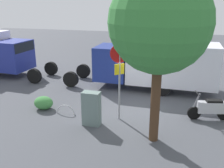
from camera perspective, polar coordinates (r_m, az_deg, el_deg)
name	(u,v)px	position (r m, az deg, el deg)	size (l,w,h in m)	color
ground_plane	(132,110)	(11.84, 4.57, -5.82)	(60.00, 60.00, 0.00)	#484A51
box_truck_near	(153,63)	(14.32, 9.25, 4.69)	(8.46, 2.23, 2.65)	black
motorcycle	(210,108)	(11.47, 21.20, -5.06)	(1.79, 0.70, 1.20)	black
stop_sign	(119,70)	(10.22, 1.68, 3.10)	(0.71, 0.33, 3.22)	#9E9EA3
street_tree	(160,23)	(8.33, 10.67, 13.25)	(3.30, 3.30, 5.80)	#47301E
utility_cabinet	(91,109)	(10.24, -4.63, -5.51)	(0.71, 0.41, 1.40)	slate
bike_rack_hoop	(66,114)	(11.62, -10.31, -6.56)	(0.85, 0.85, 0.05)	#B7B7BC
shrub_mid_verge	(44,103)	(12.22, -15.09, -4.09)	(0.89, 0.73, 0.61)	#408641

